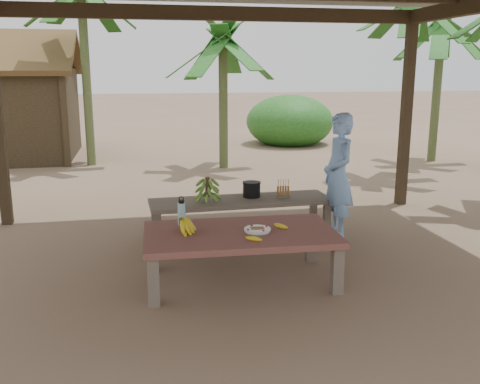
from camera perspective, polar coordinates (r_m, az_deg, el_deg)
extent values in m
plane|color=brown|center=(5.44, 1.30, -8.51)|extent=(80.00, 80.00, 0.00)
cube|color=black|center=(8.25, 17.30, 7.95)|extent=(0.13, 0.13, 2.70)
cube|color=black|center=(7.36, -2.62, 18.50)|extent=(5.80, 0.14, 0.18)
cube|color=brown|center=(4.69, -9.21, -9.41)|extent=(0.10, 0.10, 0.44)
cube|color=brown|center=(4.95, 10.33, -8.23)|extent=(0.10, 0.10, 0.44)
cube|color=brown|center=(5.48, -9.23, -6.08)|extent=(0.10, 0.10, 0.44)
cube|color=brown|center=(5.70, 7.54, -5.25)|extent=(0.10, 0.10, 0.44)
cube|color=maroon|center=(5.06, 0.03, -4.54)|extent=(1.83, 1.06, 0.06)
cube|color=brown|center=(6.18, -8.77, -4.03)|extent=(0.08, 0.08, 0.40)
cube|color=brown|center=(6.65, 9.24, -2.83)|extent=(0.08, 0.08, 0.40)
cube|color=brown|center=(6.62, -9.09, -2.88)|extent=(0.08, 0.08, 0.40)
cube|color=brown|center=(7.06, 7.83, -1.85)|extent=(0.08, 0.08, 0.40)
cube|color=brown|center=(6.49, 0.09, -0.98)|extent=(2.22, 0.68, 0.05)
cylinder|color=white|center=(5.04, 1.86, -4.18)|extent=(0.23, 0.23, 0.01)
cylinder|color=white|center=(5.04, 1.87, -4.01)|extent=(0.25, 0.25, 0.02)
cube|color=brown|center=(5.04, 1.87, -3.94)|extent=(0.13, 0.09, 0.02)
ellipsoid|color=yellow|center=(4.77, 1.49, -5.00)|extent=(0.16, 0.09, 0.04)
ellipsoid|color=yellow|center=(5.16, 4.38, -3.64)|extent=(0.14, 0.13, 0.04)
cylinder|color=#3FA5C7|center=(5.26, -6.25, -2.34)|extent=(0.08, 0.08, 0.22)
cylinder|color=black|center=(5.23, -6.28, -1.02)|extent=(0.06, 0.06, 0.03)
torus|color=black|center=(5.23, -6.29, -0.71)|extent=(0.05, 0.01, 0.05)
cylinder|color=black|center=(6.59, 1.24, 0.25)|extent=(0.21, 0.21, 0.18)
imported|color=#78A3E3|center=(6.48, 10.42, 1.71)|extent=(0.37, 0.55, 1.50)
cylinder|color=#596638|center=(10.53, 17.43, 10.43)|extent=(0.18, 0.18, 3.25)
cylinder|color=#596638|center=(10.90, -1.79, 9.39)|extent=(0.18, 0.18, 2.61)
cylinder|color=#596638|center=(11.62, -16.07, 11.61)|extent=(0.18, 0.18, 3.62)
cylinder|color=#596638|center=(12.46, 20.23, 9.92)|extent=(0.18, 0.18, 2.98)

